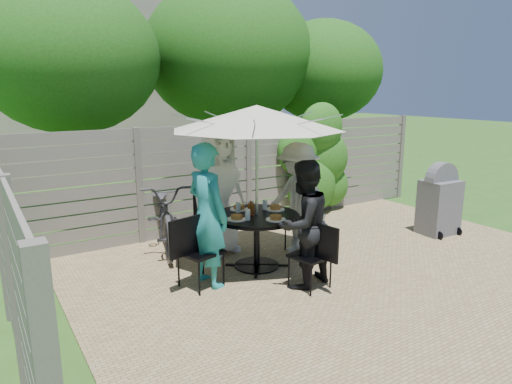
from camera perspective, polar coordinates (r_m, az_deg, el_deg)
backyard_envelope at (r=14.79m, az=-15.90°, el=13.04°), size 60.00×60.00×5.00m
patio_table at (r=6.24m, az=0.09°, el=-4.87°), size 1.36×1.36×0.76m
umbrella at (r=5.96m, az=0.09°, el=9.27°), size 2.69×2.69×2.22m
chair_back at (r=7.02m, az=-5.37°, el=-5.11°), size 0.55×0.70×0.91m
person_back at (r=6.74m, az=-4.76°, el=0.17°), size 1.04×0.78×1.92m
chair_left at (r=5.74m, az=-7.01°, el=-9.18°), size 0.72×0.56×0.95m
person_left at (r=5.62m, az=-6.07°, el=-2.97°), size 0.55×0.73×1.81m
chair_front at (r=5.71m, az=6.84°, el=-9.54°), size 0.48×0.66×0.87m
person_front at (r=5.62m, az=5.93°, el=-4.08°), size 0.88×0.75×1.60m
chair_right at (r=6.99m, az=5.86°, el=-5.29°), size 0.67×0.52×0.87m
person_right at (r=6.74m, az=5.23°, el=-0.90°), size 0.82×1.18×1.67m
plate_back at (r=6.43m, az=-2.12°, el=-2.00°), size 0.26×0.26×0.06m
plate_left at (r=5.94m, az=-2.44°, el=-3.25°), size 0.26×0.26×0.06m
plate_front at (r=5.92m, az=2.49°, el=-3.29°), size 0.26×0.26×0.06m
plate_right at (r=6.42m, az=2.43°, el=-2.03°), size 0.26×0.26×0.06m
glass_back at (r=6.28m, az=-2.24°, el=-1.93°), size 0.07×0.07×0.14m
glass_left at (r=5.91m, az=-1.04°, el=-2.85°), size 0.07×0.07×0.14m
glass_right at (r=6.41m, az=1.13°, el=-1.62°), size 0.07×0.07×0.14m
syrup_jug at (r=6.15m, az=-0.64°, el=-2.13°), size 0.09×0.09×0.16m
coffee_cup at (r=6.38m, az=-0.61°, el=-1.77°), size 0.08×0.08×0.12m
bicycle at (r=7.16m, az=-11.35°, el=-2.70°), size 1.25×2.19×1.09m
bbq_grill at (r=8.25m, az=21.95°, el=-1.17°), size 0.63×0.50×1.24m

